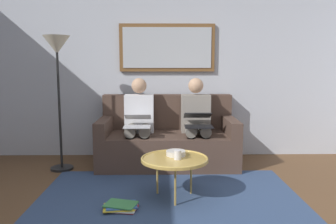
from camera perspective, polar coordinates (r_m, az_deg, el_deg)
name	(u,v)px	position (r m, az deg, el deg)	size (l,w,h in m)	color
wall_rear	(167,66)	(4.92, -0.16, 7.79)	(6.00, 0.12, 2.60)	#B7BCC6
area_rug	(169,199)	(3.42, 0.23, -14.45)	(2.60, 1.80, 0.01)	#33476B
couch	(168,140)	(4.54, -0.08, -4.75)	(1.78, 0.90, 0.90)	#4C382D
framed_mirror	(167,48)	(4.83, -0.15, 10.76)	(1.34, 0.05, 0.66)	brown
coffee_table	(175,159)	(3.35, 1.12, -7.97)	(0.66, 0.66, 0.41)	tan
cup	(178,155)	(3.29, 1.63, -7.22)	(0.07, 0.07, 0.09)	silver
bowl	(176,153)	(3.43, 1.33, -6.93)	(0.19, 0.19, 0.05)	beige
person_left	(196,119)	(4.44, 4.77, -1.18)	(0.38, 0.58, 1.14)	gray
laptop_black	(198,120)	(4.21, 5.08, -1.38)	(0.34, 0.39, 0.17)	black
person_right	(139,119)	(4.43, -4.93, -1.21)	(0.38, 0.58, 1.14)	silver
laptop_silver	(138,121)	(4.20, -5.15, -1.50)	(0.32, 0.36, 0.16)	silver
magazine_stack	(121,207)	(3.22, -7.98, -15.48)	(0.33, 0.27, 0.05)	red
standing_lamp	(57,60)	(4.36, -18.13, 8.35)	(0.32, 0.32, 1.66)	black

